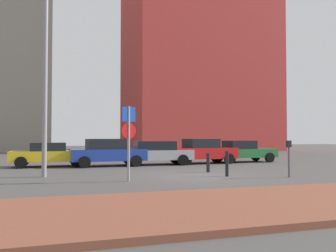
% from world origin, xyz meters
% --- Properties ---
extents(ground_plane, '(120.00, 120.00, 0.00)m').
position_xyz_m(ground_plane, '(0.00, 0.00, 0.00)').
color(ground_plane, '#4C4947').
extents(sidewalk_brick, '(40.00, 4.42, 0.14)m').
position_xyz_m(sidewalk_brick, '(0.00, -7.08, 0.07)').
color(sidewalk_brick, brown).
rests_on(sidewalk_brick, ground).
extents(parked_car_yellow, '(4.24, 2.12, 1.36)m').
position_xyz_m(parked_car_yellow, '(-6.10, 6.98, 0.71)').
color(parked_car_yellow, gold).
rests_on(parked_car_yellow, ground).
extents(parked_car_blue, '(4.29, 2.05, 1.57)m').
position_xyz_m(parked_car_blue, '(-2.90, 6.28, 0.82)').
color(parked_car_blue, '#1E389E').
rests_on(parked_car_blue, ground).
extents(parked_car_silver, '(4.53, 2.29, 1.43)m').
position_xyz_m(parked_car_silver, '(-0.02, 6.50, 0.76)').
color(parked_car_silver, '#B7BABF').
rests_on(parked_car_silver, ground).
extents(parked_car_red, '(4.44, 2.20, 1.57)m').
position_xyz_m(parked_car_red, '(3.09, 6.60, 0.79)').
color(parked_car_red, red).
rests_on(parked_car_red, ground).
extents(parked_car_green, '(4.34, 1.97, 1.44)m').
position_xyz_m(parked_car_green, '(6.24, 6.98, 0.73)').
color(parked_car_green, '#237238').
rests_on(parked_car_green, ground).
extents(parking_sign_post, '(0.58, 0.20, 2.83)m').
position_xyz_m(parking_sign_post, '(-3.26, -1.23, 1.78)').
color(parking_sign_post, gray).
rests_on(parking_sign_post, ground).
extents(parking_meter, '(0.18, 0.14, 1.52)m').
position_xyz_m(parking_meter, '(3.35, -1.90, 0.98)').
color(parking_meter, '#4C4C51').
rests_on(parking_meter, ground).
extents(street_lamp, '(0.70, 0.36, 8.26)m').
position_xyz_m(street_lamp, '(-6.30, 1.38, 4.77)').
color(street_lamp, gray).
rests_on(street_lamp, ground).
extents(traffic_bollard_near, '(0.14, 0.14, 1.08)m').
position_xyz_m(traffic_bollard_near, '(1.09, -0.75, 0.54)').
color(traffic_bollard_near, black).
rests_on(traffic_bollard_near, ground).
extents(traffic_bollard_mid, '(0.17, 0.17, 0.91)m').
position_xyz_m(traffic_bollard_mid, '(1.10, 1.22, 0.45)').
color(traffic_bollard_mid, black).
rests_on(traffic_bollard_mid, ground).
extents(building_colorful_midrise, '(18.28, 12.77, 28.94)m').
position_xyz_m(building_colorful_midrise, '(12.49, 29.60, 14.47)').
color(building_colorful_midrise, '#BF3833').
rests_on(building_colorful_midrise, ground).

